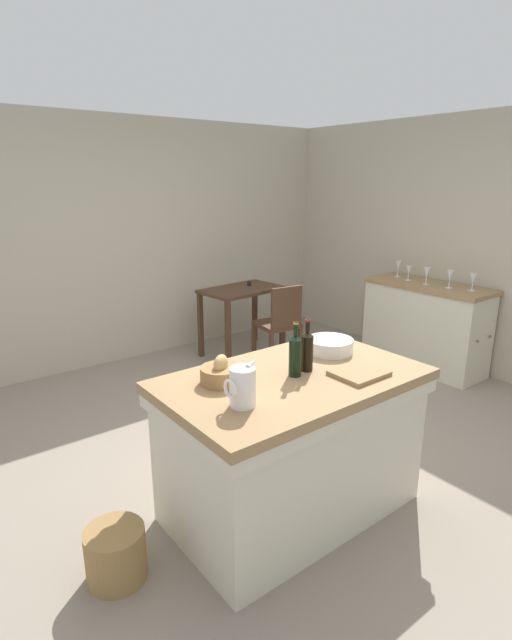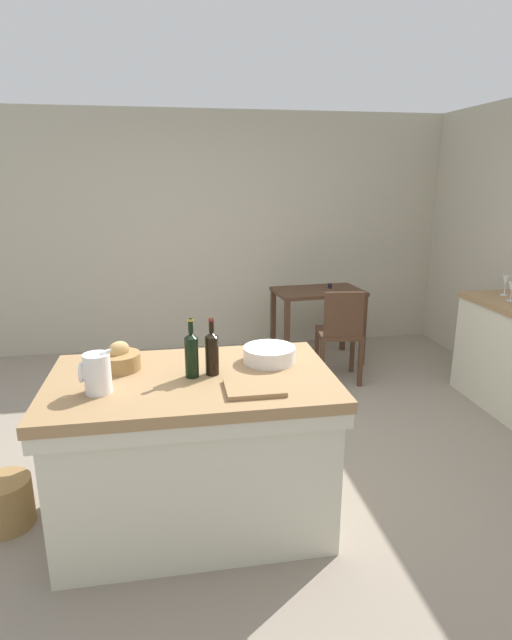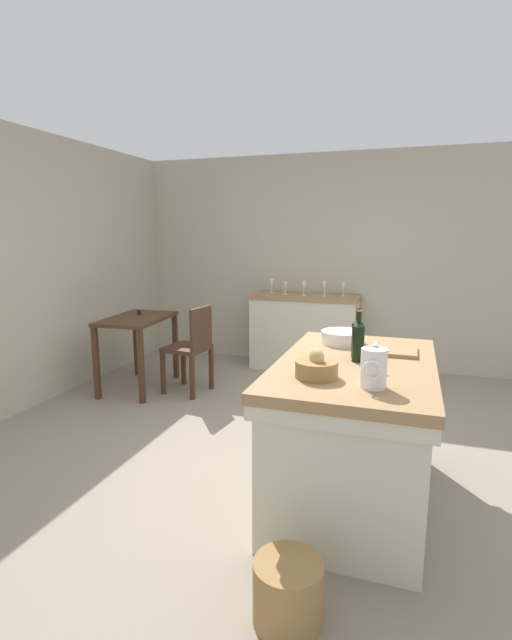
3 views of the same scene
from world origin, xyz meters
The scene contains 19 objects.
ground_plane centered at (0.00, 0.00, 0.00)m, with size 6.76×6.76×0.00m, color gray.
wall_back centered at (0.00, 2.60, 1.30)m, with size 5.32×0.12×2.60m, color #B2AA93.
wall_right centered at (2.60, 0.00, 1.30)m, with size 0.12×5.20×2.60m, color #B2AA93.
island_table centered at (-0.47, -0.57, 0.48)m, with size 1.51×0.91×0.89m.
side_cabinet centered at (2.26, 0.36, 0.46)m, with size 0.52×1.31×0.91m.
writing_desk centered at (0.95, 1.87, 0.65)m, with size 0.94×0.63×0.83m.
wooden_chair centered at (1.00, 1.26, 0.50)m, with size 0.45×0.45×0.91m.
pitcher centered at (-0.93, -0.70, 0.99)m, with size 0.17×0.13×0.24m.
wash_bowl centered at (-0.02, -0.42, 0.93)m, with size 0.30×0.30×0.09m, color white.
bread_basket centered at (-0.85, -0.40, 0.94)m, with size 0.23×0.23×0.16m.
cutting_board centered at (-0.17, -0.79, 0.90)m, with size 0.29×0.24×0.02m, color #99754C.
wine_bottle_dark centered at (-0.36, -0.56, 1.01)m, with size 0.07×0.07×0.31m.
wine_bottle_amber centered at (-0.47, -0.57, 1.02)m, with size 0.07×0.07×0.32m.
wine_glass_far_left centered at (2.30, -0.09, 1.03)m, with size 0.07×0.07×0.17m.
wine_glass_left centered at (2.24, 0.12, 1.03)m, with size 0.07×0.07×0.18m.
wine_glass_middle centered at (2.21, 0.36, 1.03)m, with size 0.07×0.07×0.18m.
wine_glass_right centered at (2.24, 0.60, 1.02)m, with size 0.07×0.07×0.16m.
wine_glass_far_right centered at (2.32, 0.80, 1.03)m, with size 0.07×0.07×0.18m.
wicker_hamper centered at (-1.53, -0.43, 0.14)m, with size 0.30×0.30×0.28m, color olive.
Camera 1 is at (-2.22, -2.48, 1.97)m, focal length 27.41 mm.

